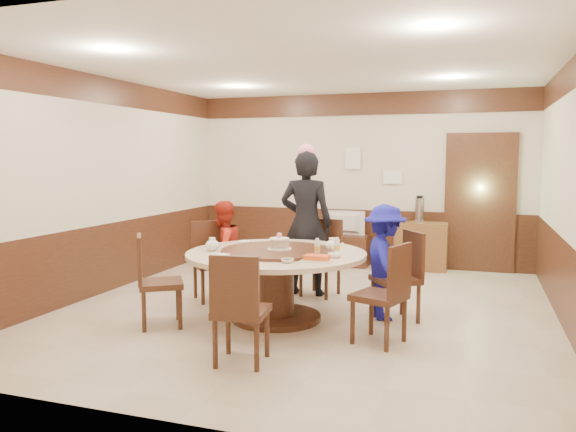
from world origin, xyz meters
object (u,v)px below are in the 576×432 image
(banquet_table, at_px, (276,272))
(television, at_px, (343,223))
(person_red, at_px, (223,250))
(thermos, at_px, (419,210))
(tv_stand, at_px, (343,250))
(shrimp_platter, at_px, (317,259))
(person_blue, at_px, (385,262))
(side_cabinet, at_px, (421,246))
(birthday_cake, at_px, (279,244))
(person_standing, at_px, (306,223))

(banquet_table, height_order, television, television)
(person_red, distance_m, thermos, 3.42)
(tv_stand, bearing_deg, person_red, -109.70)
(shrimp_platter, xyz_separation_m, tv_stand, (-0.59, 3.68, -0.53))
(banquet_table, height_order, person_blue, person_blue)
(banquet_table, xyz_separation_m, tv_stand, (-0.02, 3.28, -0.28))
(person_blue, bearing_deg, side_cabinet, -26.36)
(banquet_table, bearing_deg, birthday_cake, 4.20)
(tv_stand, height_order, side_cabinet, side_cabinet)
(tv_stand, distance_m, thermos, 1.39)
(person_blue, distance_m, birthday_cake, 1.17)
(person_red, distance_m, person_blue, 2.07)
(banquet_table, height_order, person_standing, person_standing)
(person_blue, xyz_separation_m, side_cabinet, (0.12, 2.89, -0.26))
(person_standing, distance_m, tv_stand, 2.18)
(tv_stand, xyz_separation_m, television, (0.00, 0.00, 0.45))
(person_red, xyz_separation_m, shrimp_platter, (1.52, -1.07, 0.16))
(person_standing, distance_m, person_blue, 1.42)
(shrimp_platter, bearing_deg, person_standing, 110.42)
(person_standing, distance_m, television, 2.08)
(side_cabinet, xyz_separation_m, thermos, (-0.04, 0.00, 0.56))
(tv_stand, bearing_deg, television, 0.00)
(thermos, bearing_deg, person_red, -129.10)
(television, relative_size, thermos, 1.80)
(television, bearing_deg, person_red, 73.35)
(person_red, height_order, shrimp_platter, person_red)
(person_standing, xyz_separation_m, thermos, (1.22, 2.10, 0.02))
(television, bearing_deg, birthday_cake, 93.97)
(person_standing, xyz_separation_m, shrimp_platter, (0.60, -1.61, -0.15))
(person_standing, relative_size, person_blue, 1.47)
(banquet_table, bearing_deg, tv_stand, 90.30)
(birthday_cake, relative_size, television, 0.38)
(tv_stand, height_order, television, television)
(person_standing, bearing_deg, person_blue, 142.50)
(birthday_cake, relative_size, tv_stand, 0.30)
(person_blue, height_order, birthday_cake, person_blue)
(shrimp_platter, bearing_deg, birthday_cake, 143.14)
(side_cabinet, bearing_deg, thermos, 180.00)
(person_red, bearing_deg, person_standing, 140.94)
(person_standing, distance_m, person_red, 1.11)
(side_cabinet, bearing_deg, banquet_table, -110.40)
(person_standing, distance_m, side_cabinet, 2.51)
(person_standing, bearing_deg, television, -92.83)
(tv_stand, height_order, thermos, thermos)
(television, distance_m, side_cabinet, 1.29)
(banquet_table, relative_size, shrimp_platter, 6.48)
(television, height_order, side_cabinet, television)
(birthday_cake, bearing_deg, thermos, 70.69)
(tv_stand, bearing_deg, side_cabinet, 1.38)
(person_blue, distance_m, thermos, 2.91)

